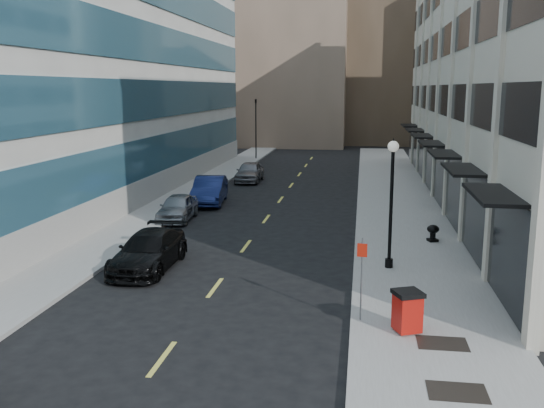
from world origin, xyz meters
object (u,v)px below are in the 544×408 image
(car_silver_sedan, at_px, (178,207))
(lamppost, at_px, (392,193))
(traffic_signal, at_px, (256,103))
(car_grey_sedan, at_px, (250,172))
(urn_planter, at_px, (433,231))
(car_black_pickup, at_px, (149,251))
(sign_post, at_px, (362,268))
(trash_bin, at_px, (407,310))
(car_blue_sedan, at_px, (210,190))

(car_silver_sedan, bearing_deg, lamppost, -38.16)
(traffic_signal, height_order, car_grey_sedan, traffic_signal)
(urn_planter, bearing_deg, car_grey_sedan, 124.25)
(car_black_pickup, xyz_separation_m, car_grey_sedan, (-0.22, 23.35, 0.04))
(car_black_pickup, bearing_deg, sign_post, -28.39)
(traffic_signal, relative_size, car_black_pickup, 1.35)
(traffic_signal, distance_m, car_silver_sedan, 29.47)
(trash_bin, bearing_deg, urn_planter, 56.86)
(car_blue_sedan, relative_size, trash_bin, 4.11)
(car_grey_sedan, relative_size, trash_bin, 3.66)
(lamppost, bearing_deg, urn_planter, 64.27)
(urn_planter, bearing_deg, lamppost, -115.73)
(trash_bin, height_order, lamppost, lamppost)
(car_silver_sedan, relative_size, car_grey_sedan, 0.92)
(traffic_signal, height_order, urn_planter, traffic_signal)
(car_grey_sedan, xyz_separation_m, sign_post, (8.72, -28.03, 1.03))
(car_black_pickup, xyz_separation_m, lamppost, (9.60, 1.14, 2.45))
(trash_bin, xyz_separation_m, lamppost, (-0.25, 6.56, 2.37))
(car_silver_sedan, bearing_deg, traffic_signal, 88.44)
(trash_bin, bearing_deg, car_black_pickup, 127.93)
(car_black_pickup, relative_size, lamppost, 0.99)
(car_black_pickup, height_order, car_grey_sedan, car_grey_sedan)
(car_silver_sedan, height_order, car_grey_sedan, car_grey_sedan)
(trash_bin, bearing_deg, sign_post, 127.90)
(traffic_signal, bearing_deg, car_silver_sedan, -88.62)
(car_grey_sedan, distance_m, urn_planter, 21.35)
(car_grey_sedan, bearing_deg, sign_post, -73.41)
(car_silver_sedan, distance_m, trash_bin, 18.45)
(sign_post, relative_size, urn_planter, 3.35)
(traffic_signal, xyz_separation_m, lamppost, (11.90, -36.94, -2.52))
(car_black_pickup, height_order, car_silver_sedan, car_black_pickup)
(car_blue_sedan, height_order, car_grey_sedan, car_blue_sedan)
(car_black_pickup, distance_m, sign_post, 9.76)
(car_silver_sedan, xyz_separation_m, sign_post, (10.10, -13.72, 1.10))
(car_black_pickup, height_order, car_blue_sedan, car_blue_sedan)
(traffic_signal, bearing_deg, car_blue_sedan, -87.06)
(lamppost, xyz_separation_m, urn_planter, (2.20, 4.56, -2.57))
(lamppost, bearing_deg, sign_post, -100.71)
(car_black_pickup, xyz_separation_m, car_blue_sedan, (-1.07, 14.09, 0.10))
(sign_post, height_order, urn_planter, sign_post)
(car_black_pickup, distance_m, urn_planter, 13.11)
(car_blue_sedan, bearing_deg, trash_bin, -67.37)
(car_black_pickup, distance_m, car_grey_sedan, 23.35)
(car_silver_sedan, distance_m, car_grey_sedan, 14.37)
(lamppost, relative_size, sign_post, 1.98)
(car_black_pickup, distance_m, lamppost, 9.97)
(car_blue_sedan, bearing_deg, sign_post, -69.59)
(traffic_signal, xyz_separation_m, sign_post, (10.80, -42.75, -3.90))
(car_silver_sedan, xyz_separation_m, trash_bin, (11.45, -14.47, 0.11))
(car_silver_sedan, bearing_deg, car_blue_sedan, 81.06)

